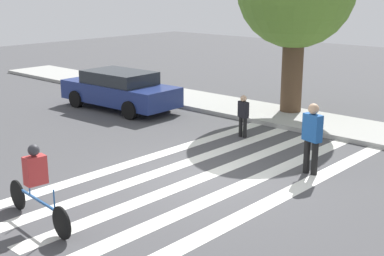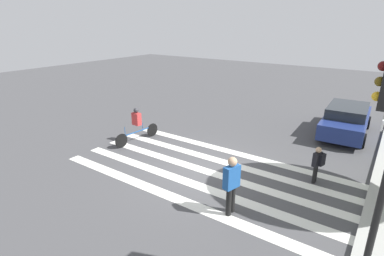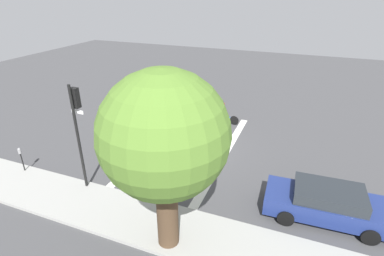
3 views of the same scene
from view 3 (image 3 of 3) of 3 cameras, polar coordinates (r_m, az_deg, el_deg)
name	(u,v)px [view 3 (image 3 of 3)]	position (r m, az deg, el deg)	size (l,w,h in m)	color
ground_plane	(190,147)	(17.18, -0.36, -3.72)	(60.00, 60.00, 0.00)	#444447
sidewalk_curb	(131,217)	(12.59, -11.45, -16.26)	(36.00, 2.50, 0.14)	#9E9E99
crosswalk_stripes	(190,147)	(17.18, -0.36, -3.71)	(4.51, 10.00, 0.01)	silver
traffic_light	(77,118)	(13.22, -21.08, 1.76)	(0.60, 0.50, 4.90)	black
parking_meter	(20,154)	(16.61, -29.87, -4.40)	(0.15, 0.15, 1.40)	black
street_tree	(164,137)	(8.92, -5.34, -1.68)	(4.01, 4.01, 6.37)	#4C3826
pedestrian_adult_tall_backpack	(146,141)	(15.90, -8.83, -2.55)	(0.52, 0.34, 1.74)	black
pedestrian_adult_blue_shirt	(191,173)	(13.59, -0.15, -8.59)	(0.39, 0.36, 1.28)	black
cyclist_near_curb	(222,111)	(20.12, 5.70, 3.34)	(2.41, 0.42, 1.58)	black
car_parked_dark_suv	(327,203)	(13.05, 24.34, -12.92)	(4.73, 2.11, 1.41)	navy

